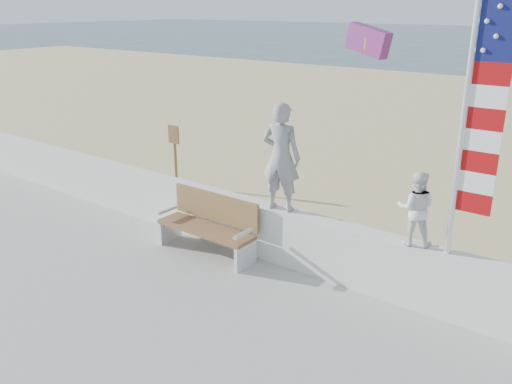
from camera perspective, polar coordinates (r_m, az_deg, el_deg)
ground at (r=8.10m, az=-9.07°, el=-12.17°), size 220.00×220.00×0.00m
sand at (r=15.18m, az=16.06°, el=2.62°), size 90.00×40.00×0.08m
seawall at (r=9.13m, az=-0.24°, el=-3.69°), size 30.00×0.35×0.90m
adult at (r=8.40m, az=2.67°, el=3.69°), size 0.69×0.51×1.72m
child at (r=7.55m, az=16.49°, el=-1.67°), size 0.61×0.55×1.03m
bench at (r=9.14m, az=-4.95°, el=-3.34°), size 1.80×0.57×1.00m
flag at (r=7.01m, az=22.16°, el=8.02°), size 0.50×0.08×3.50m
parafoil_kite at (r=10.92m, az=11.86°, el=15.31°), size 1.00×0.46×0.66m
sign at (r=12.79m, az=-8.55°, el=4.34°), size 0.32×0.07×1.46m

